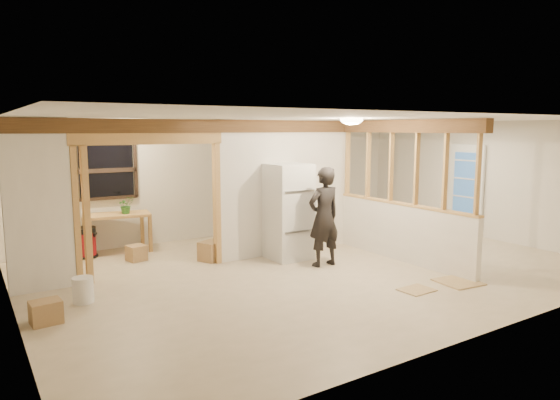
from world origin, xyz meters
TOP-DOWN VIEW (x-y plane):
  - floor at (0.00, 0.00)m, footprint 9.00×6.50m
  - ceiling at (0.00, 0.00)m, footprint 9.00×6.50m
  - wall_back at (0.00, 3.25)m, footprint 9.00×0.01m
  - wall_front at (0.00, -3.25)m, footprint 9.00×0.01m
  - wall_left at (-4.50, 0.00)m, footprint 0.01×6.50m
  - wall_right at (4.50, 0.00)m, footprint 0.01×6.50m
  - partition_left_stub at (-4.05, 1.20)m, footprint 0.90×0.12m
  - partition_center at (0.20, 1.20)m, footprint 2.80×0.12m
  - doorway_frame at (-2.40, 1.20)m, footprint 2.46×0.14m
  - header_beam_back at (-1.00, 1.20)m, footprint 7.00×0.18m
  - header_beam_right at (1.60, -0.40)m, footprint 0.18×3.30m
  - pony_wall at (1.60, -0.40)m, footprint 0.12×3.20m
  - stud_partition at (1.60, -0.40)m, footprint 0.14×3.20m
  - window_back at (-2.60, 3.17)m, footprint 1.12×0.10m
  - french_door at (4.42, 0.40)m, footprint 0.12×0.86m
  - ceiling_dome_main at (0.30, -0.50)m, footprint 0.36×0.36m
  - ceiling_dome_util at (-2.50, 2.30)m, footprint 0.32×0.32m
  - hanging_bulb at (-2.00, 1.60)m, footprint 0.07×0.07m
  - refrigerator at (-0.03, 0.80)m, footprint 0.71×0.69m
  - woman at (0.21, 0.05)m, footprint 0.63×0.42m
  - work_table at (-2.53, 2.86)m, footprint 1.28×0.79m
  - potted_plant at (-2.37, 2.79)m, footprint 0.33×0.30m
  - shop_vac at (-3.13, 2.83)m, footprint 0.58×0.58m
  - bookshelf at (2.64, 3.02)m, footprint 0.99×0.33m
  - bucket at (-3.67, 0.34)m, footprint 0.37×0.37m
  - box_util_a at (-1.27, 1.41)m, footprint 0.51×0.48m
  - box_util_b at (-2.41, 2.12)m, footprint 0.35×0.35m
  - box_front at (-4.20, -0.19)m, footprint 0.37×0.31m
  - floor_panel_near at (1.35, -1.84)m, footprint 0.64×0.64m
  - floor_panel_far at (0.53, -1.75)m, footprint 0.49×0.40m

SIDE VIEW (x-z plane):
  - floor at x=0.00m, z-range -0.01..0.00m
  - floor_panel_far at x=0.53m, z-range 0.00..0.02m
  - floor_panel_near at x=1.35m, z-range 0.00..0.02m
  - box_util_b at x=-2.41m, z-range 0.00..0.28m
  - box_front at x=-4.20m, z-range 0.00..0.28m
  - box_util_a at x=-1.27m, z-range 0.00..0.34m
  - bucket at x=-3.67m, z-range 0.00..0.35m
  - shop_vac at x=-3.13m, z-range 0.00..0.57m
  - work_table at x=-2.53m, z-range 0.00..0.75m
  - pony_wall at x=1.60m, z-range 0.00..1.00m
  - woman at x=0.21m, z-range 0.00..1.70m
  - refrigerator at x=-0.03m, z-range 0.00..1.72m
  - potted_plant at x=-2.37m, z-range 0.75..1.08m
  - bookshelf at x=2.64m, z-range 0.00..1.98m
  - french_door at x=4.42m, z-range 0.00..2.00m
  - doorway_frame at x=-2.40m, z-range 0.00..2.20m
  - wall_back at x=0.00m, z-range 0.00..2.50m
  - wall_front at x=0.00m, z-range 0.00..2.50m
  - wall_left at x=-4.50m, z-range 0.00..2.50m
  - wall_right at x=4.50m, z-range 0.00..2.50m
  - partition_left_stub at x=-4.05m, z-range 0.00..2.50m
  - partition_center at x=0.20m, z-range 0.00..2.50m
  - window_back at x=-2.60m, z-range 1.00..2.10m
  - stud_partition at x=1.60m, z-range 1.00..2.32m
  - hanging_bulb at x=-2.00m, z-range 2.15..2.22m
  - header_beam_back at x=-1.00m, z-range 2.27..2.49m
  - header_beam_right at x=1.60m, z-range 2.27..2.49m
  - ceiling_dome_main at x=0.30m, z-range 2.40..2.56m
  - ceiling_dome_util at x=-2.50m, z-range 2.41..2.55m
  - ceiling at x=0.00m, z-range 2.50..2.50m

